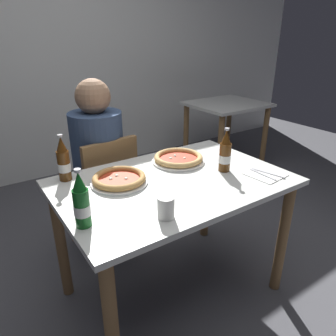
# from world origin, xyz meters

# --- Properties ---
(ground_plane) EXTENTS (8.00, 8.00, 0.00)m
(ground_plane) POSITION_xyz_m (0.00, 0.00, 0.00)
(ground_plane) COLOR #4C4C51
(back_wall_tiled) EXTENTS (7.00, 0.10, 2.60)m
(back_wall_tiled) POSITION_xyz_m (0.00, 2.20, 1.30)
(back_wall_tiled) COLOR white
(back_wall_tiled) RESTS_ON ground_plane
(dining_table_main) EXTENTS (1.20, 0.80, 0.75)m
(dining_table_main) POSITION_xyz_m (0.00, 0.00, 0.64)
(dining_table_main) COLOR silver
(dining_table_main) RESTS_ON ground_plane
(chair_behind_table) EXTENTS (0.44, 0.44, 0.85)m
(chair_behind_table) POSITION_xyz_m (-0.14, 0.61, 0.48)
(chair_behind_table) COLOR olive
(chair_behind_table) RESTS_ON ground_plane
(diner_seated) EXTENTS (0.34, 0.34, 1.21)m
(diner_seated) POSITION_xyz_m (-0.15, 0.66, 0.58)
(diner_seated) COLOR #2D3342
(diner_seated) RESTS_ON ground_plane
(dining_table_background) EXTENTS (0.80, 0.70, 0.75)m
(dining_table_background) POSITION_xyz_m (1.63, 1.28, 0.59)
(dining_table_background) COLOR silver
(dining_table_background) RESTS_ON ground_plane
(pizza_margherita_near) EXTENTS (0.30, 0.30, 0.04)m
(pizza_margherita_near) POSITION_xyz_m (-0.25, 0.13, 0.77)
(pizza_margherita_near) COLOR white
(pizza_margherita_near) RESTS_ON dining_table_main
(pizza_marinara_far) EXTENTS (0.31, 0.31, 0.04)m
(pizza_marinara_far) POSITION_xyz_m (0.17, 0.19, 0.77)
(pizza_marinara_far) COLOR white
(pizza_marinara_far) RESTS_ON dining_table_main
(beer_bottle_left) EXTENTS (0.07, 0.07, 0.25)m
(beer_bottle_left) POSITION_xyz_m (-0.54, -0.15, 0.85)
(beer_bottle_left) COLOR #14591E
(beer_bottle_left) RESTS_ON dining_table_main
(beer_bottle_center) EXTENTS (0.07, 0.07, 0.25)m
(beer_bottle_center) POSITION_xyz_m (-0.47, 0.32, 0.85)
(beer_bottle_center) COLOR #512D0F
(beer_bottle_center) RESTS_ON dining_table_main
(beer_bottle_right) EXTENTS (0.07, 0.07, 0.25)m
(beer_bottle_right) POSITION_xyz_m (0.30, -0.06, 0.85)
(beer_bottle_right) COLOR #512D0F
(beer_bottle_right) RESTS_ON dining_table_main
(napkin_with_cutlery) EXTENTS (0.20, 0.20, 0.01)m
(napkin_with_cutlery) POSITION_xyz_m (0.45, -0.23, 0.75)
(napkin_with_cutlery) COLOR white
(napkin_with_cutlery) RESTS_ON dining_table_main
(paper_cup) EXTENTS (0.07, 0.07, 0.09)m
(paper_cup) POSITION_xyz_m (-0.24, -0.28, 0.80)
(paper_cup) COLOR white
(paper_cup) RESTS_ON dining_table_main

